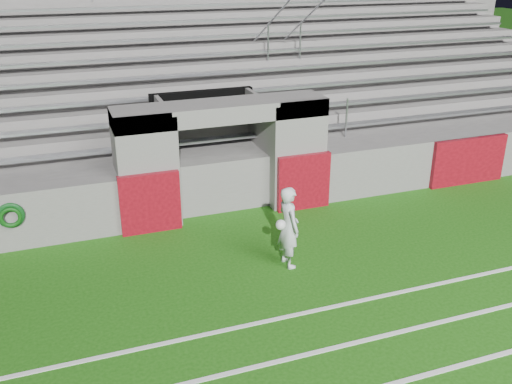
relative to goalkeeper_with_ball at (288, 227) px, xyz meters
name	(u,v)px	position (x,y,z in m)	size (l,w,h in m)	color
ground	(279,284)	(-0.42, -0.61, -0.82)	(90.00, 90.00, 0.00)	#19510D
stadium_structure	(179,105)	(-0.42, 7.36, 0.67)	(26.00, 8.48, 5.42)	#64625F
goalkeeper_with_ball	(288,227)	(0.00, 0.00, 0.00)	(0.59, 0.67, 1.63)	silver
hose_coil	(11,216)	(-4.99, 2.33, 0.00)	(0.54, 0.14, 0.54)	#0D4316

